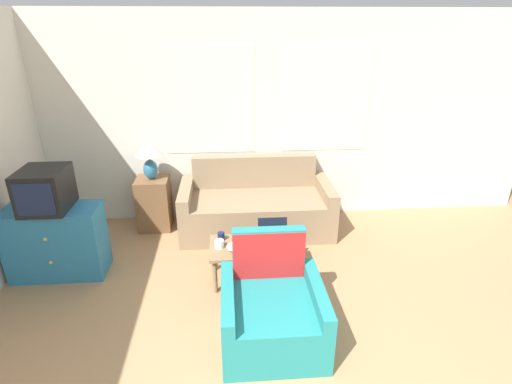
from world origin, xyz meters
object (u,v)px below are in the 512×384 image
at_px(table_lamp, 149,154).
at_px(coffee_table, 255,250).
at_px(laptop, 273,237).
at_px(armchair, 272,311).
at_px(cup_yellow, 241,235).
at_px(cup_white, 219,244).
at_px(cup_navy, 221,236).
at_px(snack_bowl, 235,247).
at_px(couch, 256,208).
at_px(television, 45,190).

bearing_deg(table_lamp, coffee_table, -45.92).
relative_size(coffee_table, laptop, 3.06).
height_order(armchair, cup_yellow, armchair).
height_order(armchair, cup_white, armchair).
bearing_deg(laptop, cup_navy, 173.34).
bearing_deg(laptop, coffee_table, -158.73).
height_order(laptop, cup_navy, laptop).
bearing_deg(snack_bowl, table_lamp, 127.55).
xyz_separation_m(couch, cup_white, (-0.45, -1.10, 0.15)).
xyz_separation_m(table_lamp, cup_navy, (0.85, -1.09, -0.55)).
bearing_deg(couch, snack_bowl, -104.32).
xyz_separation_m(armchair, television, (-2.09, 1.07, 0.70)).
xyz_separation_m(coffee_table, snack_bowl, (-0.20, -0.06, 0.08)).
xyz_separation_m(armchair, laptop, (0.12, 0.89, 0.19)).
relative_size(table_lamp, cup_navy, 5.84).
xyz_separation_m(armchair, table_lamp, (-1.26, 2.05, 0.73)).
bearing_deg(table_lamp, laptop, -39.98).
bearing_deg(cup_yellow, cup_navy, 175.01).
xyz_separation_m(cup_white, snack_bowl, (0.16, -0.04, -0.01)).
distance_m(television, cup_white, 1.76).
relative_size(cup_yellow, cup_white, 1.17).
height_order(table_lamp, cup_yellow, table_lamp).
distance_m(laptop, cup_yellow, 0.33).
xyz_separation_m(couch, coffee_table, (-0.09, -1.09, 0.06)).
xyz_separation_m(coffee_table, cup_white, (-0.36, -0.01, 0.09)).
xyz_separation_m(television, cup_navy, (1.68, -0.12, -0.52)).
bearing_deg(cup_yellow, couch, 76.65).
distance_m(television, table_lamp, 1.28).
height_order(coffee_table, snack_bowl, snack_bowl).
bearing_deg(laptop, cup_yellow, 172.34).
bearing_deg(cup_navy, laptop, -6.66).
xyz_separation_m(table_lamp, laptop, (1.38, -1.15, -0.55)).
bearing_deg(coffee_table, armchair, -84.95).
relative_size(coffee_table, snack_bowl, 5.20).
bearing_deg(snack_bowl, laptop, 18.35).
bearing_deg(cup_white, table_lamp, 123.85).
distance_m(table_lamp, cup_navy, 1.49).
bearing_deg(coffee_table, table_lamp, 134.08).
relative_size(television, cup_yellow, 4.47).
height_order(cup_yellow, cup_white, cup_yellow).
xyz_separation_m(couch, snack_bowl, (-0.29, -1.15, 0.14)).
distance_m(couch, table_lamp, 1.47).
distance_m(coffee_table, cup_navy, 0.38).
xyz_separation_m(couch, cup_navy, (-0.43, -0.96, 0.15)).
distance_m(armchair, cup_navy, 1.05).
height_order(cup_navy, snack_bowl, cup_navy).
height_order(cup_navy, cup_white, cup_navy).
distance_m(coffee_table, cup_white, 0.37).
height_order(couch, television, television).
relative_size(couch, coffee_table, 2.04).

